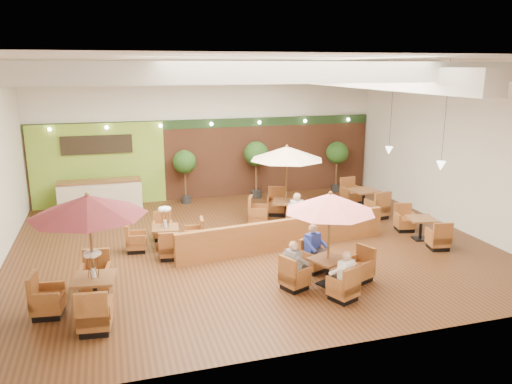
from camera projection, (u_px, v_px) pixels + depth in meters
name	position (u px, v px, depth m)	size (l,w,h in m)	color
room	(248.00, 121.00, 15.55)	(14.04, 14.00, 5.52)	#381E0F
service_counter	(100.00, 196.00, 18.62)	(3.00, 0.75, 1.18)	beige
booth_divider	(286.00, 235.00, 14.69)	(6.70, 0.18, 0.93)	brown
table_0	(87.00, 228.00, 10.65)	(2.60, 2.70, 2.70)	brown
table_1	(329.00, 221.00, 12.01)	(2.50, 2.50, 2.40)	brown
table_2	(285.00, 167.00, 16.84)	(2.68, 2.84, 2.73)	brown
table_3	(166.00, 235.00, 14.76)	(2.33, 2.33, 1.45)	brown
table_4	(421.00, 229.00, 15.58)	(0.94, 2.46, 0.89)	brown
table_5	(363.00, 201.00, 18.69)	(1.01, 2.77, 1.02)	brown
topiary_0	(185.00, 164.00, 19.45)	(0.91, 0.91, 2.12)	black
topiary_1	(256.00, 156.00, 20.22)	(1.01, 1.01, 2.34)	black
topiary_2	(337.00, 155.00, 21.25)	(0.93, 0.93, 2.17)	black
diner_0	(344.00, 270.00, 11.42)	(0.43, 0.42, 0.76)	white
diner_1	(314.00, 244.00, 13.04)	(0.46, 0.45, 0.83)	#2A40B9
diner_2	(295.00, 260.00, 11.99)	(0.40, 0.43, 0.78)	gray
diner_3	(297.00, 209.00, 16.22)	(0.48, 0.46, 0.84)	#2A40B9
diner_4	(297.00, 209.00, 16.21)	(0.46, 0.41, 0.86)	white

